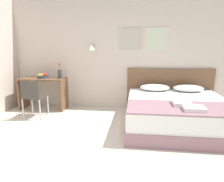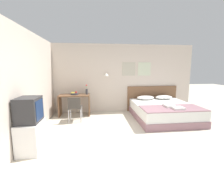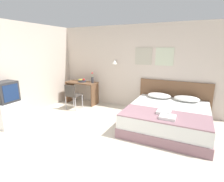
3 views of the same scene
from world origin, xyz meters
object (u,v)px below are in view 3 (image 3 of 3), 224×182
pillow_left (159,95)px  throw_blanket (164,116)px  pillow_right (187,99)px  tv_stand (9,114)px  fruit_bowl (82,81)px  folded_towel_mid_bed (168,117)px  folded_towel_near_foot (164,112)px  television (6,92)px  desk_chair (72,94)px  bed (167,118)px  headboard (173,98)px  flower_vase (92,79)px  desk (82,89)px

pillow_left → throw_blanket: bearing=-74.7°
pillow_right → tv_stand: bearing=-149.1°
pillow_left → fruit_bowl: fruit_bowl is taller
folded_towel_mid_bed → throw_blanket: bearing=123.5°
pillow_right → throw_blanket: (-0.37, -1.37, -0.06)m
folded_towel_near_foot → television: television is taller
pillow_left → desk_chair: 2.70m
bed → headboard: (0.00, 1.06, 0.24)m
flower_vase → tv_stand: flower_vase is taller
folded_towel_near_foot → desk: (-3.05, 1.18, -0.05)m
bed → flower_vase: flower_vase is taller
headboard → pillow_left: headboard is taller
pillow_left → folded_towel_near_foot: size_ratio=1.94×
desk → television: bearing=-103.8°
flower_vase → bed: bearing=-15.5°
folded_towel_mid_bed → fruit_bowl: 3.50m
folded_towel_mid_bed → flower_vase: bearing=151.6°
folded_towel_mid_bed → tv_stand: tv_stand is taller
flower_vase → folded_towel_near_foot: bearing=-24.5°
tv_stand → flower_vase: bearing=66.4°
desk → fruit_bowl: (0.01, 0.02, 0.28)m
fruit_bowl → flower_vase: (0.44, -0.02, 0.09)m
folded_towel_near_foot → headboard: bearing=89.0°
pillow_left → tv_stand: (-3.28, -2.41, -0.28)m
bed → throw_blanket: bearing=-90.0°
pillow_left → flower_vase: (-2.25, -0.04, 0.31)m
pillow_right → desk: (-3.45, -0.04, -0.07)m
pillow_right → fruit_bowl: size_ratio=2.39×
pillow_right → throw_blanket: 1.42m
desk_chair → fruit_bowl: fruit_bowl is taller
bed → pillow_left: bearing=115.9°
pillow_right → desk: bearing=-179.3°
pillow_right → fruit_bowl: bearing=-179.6°
pillow_left → tv_stand: pillow_left is taller
fruit_bowl → folded_towel_mid_bed: bearing=-25.3°
flower_vase → headboard: bearing=7.3°
headboard → television: bearing=-143.5°
headboard → pillow_left: size_ratio=3.06×
folded_towel_near_foot → folded_towel_mid_bed: 0.31m
pillow_left → headboard: bearing=38.0°
desk_chair → flower_vase: size_ratio=2.20×
folded_towel_mid_bed → desk: bearing=155.1°
tv_stand → television: 0.58m
flower_vase → tv_stand: (-1.03, -2.37, -0.58)m
headboard → folded_towel_near_foot: headboard is taller
headboard → folded_towel_near_foot: 1.52m
desk_chair → bed: bearing=-0.9°
pillow_right → fruit_bowl: (-3.44, -0.02, 0.22)m
headboard → desk: bearing=-173.8°
flower_vase → throw_blanket: bearing=-26.8°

